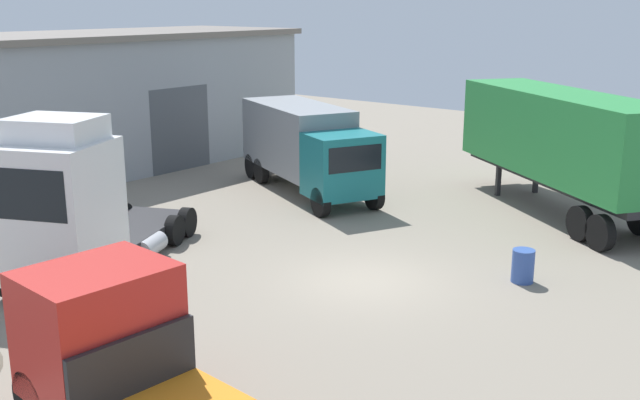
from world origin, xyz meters
name	(u,v)px	position (x,y,z in m)	size (l,w,h in m)	color
ground_plane	(364,281)	(0.00, 0.00, 0.00)	(60.00, 60.00, 0.00)	gray
warehouse_building	(8,111)	(0.00, 17.34, 2.93)	(27.45, 7.19, 5.84)	#93999E
tractor_unit_white	(69,208)	(-4.96, 5.62, 2.07)	(7.16, 5.09, 4.43)	silver
container_trailer_green	(562,138)	(9.58, -1.36, 2.63)	(7.64, 9.32, 4.16)	#28843D
flatbed_truck_red	(138,366)	(-8.31, -1.39, 1.33)	(2.93, 7.60, 2.74)	red
box_truck_teal	(306,144)	(6.41, 7.33, 1.87)	(5.35, 7.85, 3.28)	#197075
oil_drum	(523,266)	(2.55, -3.27, 0.44)	(0.58, 0.58, 0.88)	#33519E
traffic_cone	(126,332)	(-6.22, 1.79, 0.25)	(0.40, 0.40, 0.55)	black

